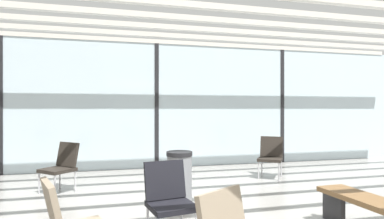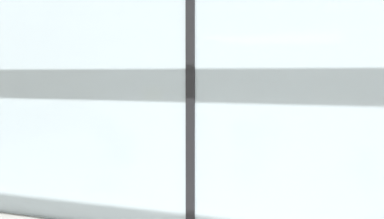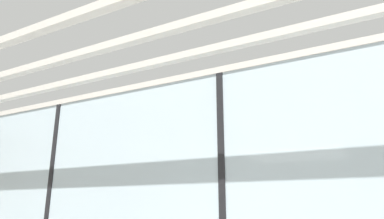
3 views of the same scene
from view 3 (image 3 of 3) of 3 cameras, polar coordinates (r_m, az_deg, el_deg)
The scene contains 4 objects.
glass_curtain_wall at distance 4.95m, azimuth 5.19°, elevation -11.11°, with size 14.00×0.08×3.12m, color silver.
window_mullion_0 at distance 7.10m, azimuth -22.26°, elevation -11.45°, with size 0.10×0.12×3.12m, color black.
window_mullion_1 at distance 4.95m, azimuth 5.19°, elevation -11.11°, with size 0.10×0.12×3.12m, color black.
parked_airplane at distance 9.78m, azimuth 21.88°, elevation -10.62°, with size 14.02×3.72×3.72m.
Camera 3 is at (1.96, 0.67, 1.15)m, focal length 32.03 mm.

